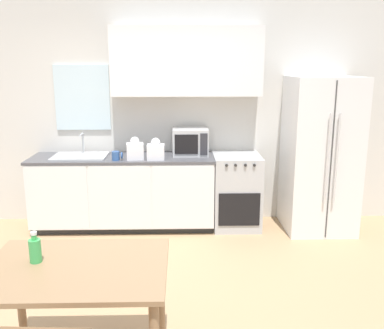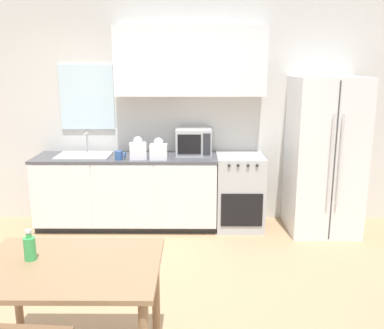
% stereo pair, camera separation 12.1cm
% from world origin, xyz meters
% --- Properties ---
extents(ground_plane, '(12.00, 12.00, 0.00)m').
position_xyz_m(ground_plane, '(0.00, 0.00, 0.00)').
color(ground_plane, tan).
extents(wall_back, '(12.00, 0.38, 2.70)m').
position_xyz_m(wall_back, '(0.05, 1.93, 1.47)').
color(wall_back, silver).
rests_on(wall_back, ground_plane).
extents(kitchen_counter, '(2.17, 0.63, 0.88)m').
position_xyz_m(kitchen_counter, '(-0.42, 1.63, 0.44)').
color(kitchen_counter, '#333333').
rests_on(kitchen_counter, ground_plane).
extents(oven_range, '(0.56, 0.62, 0.89)m').
position_xyz_m(oven_range, '(0.94, 1.63, 0.44)').
color(oven_range, '#B7BABC').
rests_on(oven_range, ground_plane).
extents(refrigerator, '(0.78, 0.80, 1.81)m').
position_xyz_m(refrigerator, '(1.90, 1.55, 0.91)').
color(refrigerator, white).
rests_on(refrigerator, ground_plane).
extents(kitchen_sink, '(0.62, 0.45, 0.26)m').
position_xyz_m(kitchen_sink, '(-0.92, 1.64, 0.90)').
color(kitchen_sink, '#B7BABC').
rests_on(kitchen_sink, kitchen_counter).
extents(microwave, '(0.42, 0.36, 0.32)m').
position_xyz_m(microwave, '(0.38, 1.73, 1.04)').
color(microwave, '#B7BABC').
rests_on(microwave, kitchen_counter).
extents(coffee_mug, '(0.12, 0.09, 0.10)m').
position_xyz_m(coffee_mug, '(-0.46, 1.44, 0.93)').
color(coffee_mug, '#335999').
rests_on(coffee_mug, kitchen_counter).
extents(grocery_bag_0, '(0.20, 0.17, 0.25)m').
position_xyz_m(grocery_bag_0, '(-0.02, 1.48, 0.99)').
color(grocery_bag_0, white).
rests_on(grocery_bag_0, kitchen_counter).
extents(grocery_bag_1, '(0.21, 0.19, 0.26)m').
position_xyz_m(grocery_bag_1, '(-0.26, 1.49, 0.99)').
color(grocery_bag_1, white).
rests_on(grocery_bag_1, kitchen_counter).
extents(dining_table, '(1.10, 0.81, 0.77)m').
position_xyz_m(dining_table, '(-0.36, -0.96, 0.65)').
color(dining_table, '#997551').
rests_on(dining_table, ground_plane).
extents(drink_bottle, '(0.07, 0.07, 0.20)m').
position_xyz_m(drink_bottle, '(-0.62, -0.90, 0.85)').
color(drink_bottle, '#3FB259').
rests_on(drink_bottle, dining_table).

